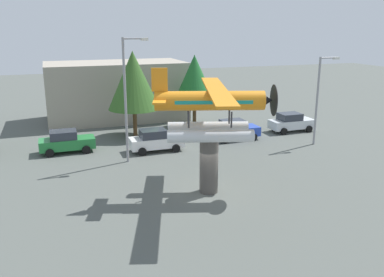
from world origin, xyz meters
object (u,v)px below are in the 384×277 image
at_px(car_far_blue, 234,130).
at_px(storefront_building, 116,91).
at_px(streetlight_secondary, 320,94).
at_px(display_pedestal, 209,165).
at_px(tree_east, 133,80).
at_px(floatplane_monument, 212,109).
at_px(tree_center_back, 194,79).
at_px(car_distant_silver, 291,122).
at_px(streetlight_primary, 128,93).
at_px(car_mid_white, 156,140).
at_px(car_near_green, 66,141).

bearing_deg(car_far_blue, storefront_building, 124.71).
bearing_deg(streetlight_secondary, storefront_building, 132.53).
height_order(display_pedestal, tree_east, tree_east).
relative_size(floatplane_monument, tree_east, 1.36).
xyz_separation_m(floatplane_monument, tree_center_back, (4.60, 15.74, -0.28)).
bearing_deg(streetlight_secondary, car_far_blue, 149.20).
distance_m(car_far_blue, storefront_building, 14.62).
xyz_separation_m(car_distant_silver, streetlight_primary, (-16.00, -3.76, 4.20)).
bearing_deg(tree_east, floatplane_monument, -83.59).
bearing_deg(streetlight_primary, floatplane_monument, -64.65).
bearing_deg(tree_center_back, tree_east, -166.77).
relative_size(floatplane_monument, car_mid_white, 2.44).
bearing_deg(storefront_building, car_distant_silver, -37.23).
relative_size(floatplane_monument, car_distant_silver, 2.44).
distance_m(car_mid_white, tree_center_back, 9.49).
distance_m(car_far_blue, car_distant_silver, 6.32).
relative_size(streetlight_primary, tree_east, 1.17).
distance_m(car_near_green, car_distant_silver, 20.28).
height_order(car_near_green, tree_center_back, tree_center_back).
relative_size(streetlight_secondary, tree_east, 0.96).
xyz_separation_m(car_near_green, car_distant_silver, (20.28, -0.10, 0.00)).
xyz_separation_m(car_mid_white, streetlight_primary, (-2.41, -1.90, 4.20)).
bearing_deg(streetlight_secondary, floatplane_monument, -151.52).
xyz_separation_m(car_far_blue, storefront_building, (-8.24, 11.90, 2.12)).
xyz_separation_m(display_pedestal, streetlight_secondary, (12.33, 6.58, 2.56)).
height_order(display_pedestal, car_far_blue, display_pedestal).
height_order(car_mid_white, car_distant_silver, same).
xyz_separation_m(car_far_blue, tree_east, (-7.91, 4.14, 4.14)).
relative_size(car_distant_silver, streetlight_primary, 0.47).
bearing_deg(car_near_green, floatplane_monument, -55.24).
xyz_separation_m(car_distant_silver, streetlight_secondary, (-0.35, -4.40, 3.36)).
bearing_deg(streetlight_primary, car_far_blue, 16.46).
height_order(storefront_building, tree_east, tree_east).
relative_size(car_mid_white, tree_center_back, 0.60).
xyz_separation_m(floatplane_monument, car_far_blue, (6.30, 10.14, -4.16)).
relative_size(car_near_green, tree_center_back, 0.60).
bearing_deg(car_far_blue, car_near_green, 176.01).
relative_size(display_pedestal, car_distant_silver, 0.80).
xyz_separation_m(car_near_green, tree_center_back, (12.32, 4.62, 3.88)).
bearing_deg(storefront_building, car_mid_white, -85.97).
distance_m(car_far_blue, streetlight_primary, 11.00).
height_order(car_near_green, storefront_building, storefront_building).
xyz_separation_m(car_mid_white, tree_east, (-0.58, 5.12, 4.14)).
distance_m(car_near_green, streetlight_secondary, 20.70).
relative_size(display_pedestal, car_mid_white, 0.80).
height_order(car_near_green, car_far_blue, same).
bearing_deg(car_mid_white, storefront_building, 94.03).
bearing_deg(display_pedestal, tree_center_back, 73.26).
bearing_deg(storefront_building, display_pedestal, -85.29).
relative_size(streetlight_primary, streetlight_secondary, 1.23).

